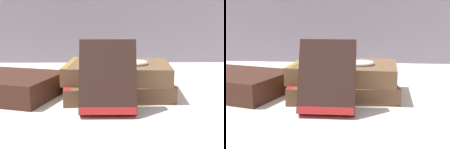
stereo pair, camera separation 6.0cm
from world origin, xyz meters
TOP-DOWN VIEW (x-y plane):
  - ground_plane at (0.00, 0.00)m, footprint 3.00×3.00m
  - book_flat_bottom at (0.01, 0.06)m, footprint 0.22×0.20m
  - book_flat_top at (0.02, 0.06)m, footprint 0.22×0.17m
  - book_side_left at (-0.22, 0.05)m, footprint 0.26×0.22m
  - book_leaning_front at (0.00, -0.06)m, footprint 0.09×0.07m
  - pocket_watch at (0.05, 0.05)m, footprint 0.05×0.06m
  - reading_glasses at (-0.02, 0.22)m, footprint 0.12×0.07m

SIDE VIEW (x-z plane):
  - ground_plane at x=0.00m, z-range 0.00..0.00m
  - reading_glasses at x=-0.02m, z-range 0.00..0.00m
  - book_flat_bottom at x=0.01m, z-range 0.00..0.03m
  - book_side_left at x=-0.22m, z-range 0.00..0.04m
  - book_flat_top at x=0.02m, z-range 0.03..0.07m
  - book_leaning_front at x=0.00m, z-range 0.00..0.12m
  - pocket_watch at x=0.05m, z-range 0.06..0.07m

